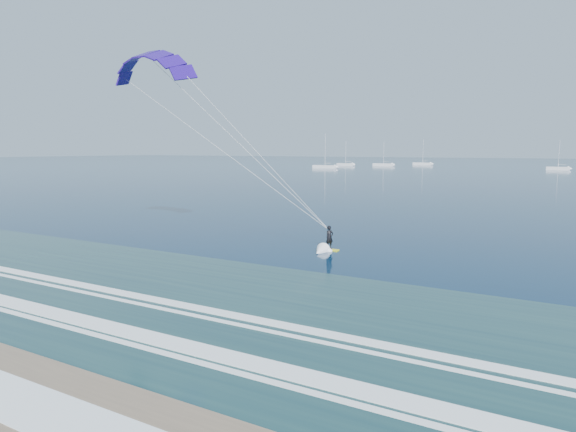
# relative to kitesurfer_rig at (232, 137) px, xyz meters

# --- Properties ---
(kitesurfer_rig) EXTENTS (20.58, 6.28, 16.74)m
(kitesurfer_rig) POSITION_rel_kitesurfer_rig_xyz_m (0.00, 0.00, 0.00)
(kitesurfer_rig) COLOR yellow
(kitesurfer_rig) RESTS_ON ground
(sailboat_0) EXTENTS (10.23, 2.40, 13.70)m
(sailboat_0) POSITION_rel_kitesurfer_rig_xyz_m (-66.29, 152.08, -7.95)
(sailboat_0) COLOR silver
(sailboat_0) RESTS_ON ground
(sailboat_1) EXTENTS (8.03, 2.40, 11.12)m
(sailboat_1) POSITION_rel_kitesurfer_rig_xyz_m (-70.72, 182.33, -7.97)
(sailboat_1) COLOR silver
(sailboat_1) RESTS_ON ground
(sailboat_2) EXTENTS (8.94, 2.40, 12.02)m
(sailboat_2) POSITION_rel_kitesurfer_rig_xyz_m (-43.50, 210.73, -7.97)
(sailboat_2) COLOR silver
(sailboat_2) RESTS_ON ground
(sailboat_3) EXTENTS (7.66, 2.40, 10.77)m
(sailboat_3) POSITION_rel_kitesurfer_rig_xyz_m (15.07, 178.19, -7.97)
(sailboat_3) COLOR silver
(sailboat_3) RESTS_ON ground
(sailboat_8) EXTENTS (9.42, 2.40, 10.88)m
(sailboat_8) POSITION_rel_kitesurfer_rig_xyz_m (-54.67, 187.66, -7.98)
(sailboat_8) COLOR silver
(sailboat_8) RESTS_ON ground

